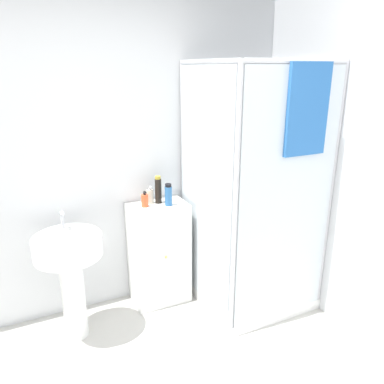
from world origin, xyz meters
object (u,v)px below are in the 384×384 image
at_px(shampoo_bottle_tall_black, 158,190).
at_px(lotion_bottle_white, 150,196).
at_px(shampoo_bottle_blue, 168,195).
at_px(sink, 70,265).
at_px(soap_dispenser, 145,200).

xyz_separation_m(shampoo_bottle_tall_black, lotion_bottle_white, (-0.06, 0.02, -0.05)).
distance_m(shampoo_bottle_blue, lotion_bottle_white, 0.16).
xyz_separation_m(sink, soap_dispenser, (0.64, 0.18, 0.34)).
xyz_separation_m(shampoo_bottle_tall_black, shampoo_bottle_blue, (0.05, -0.09, -0.02)).
relative_size(soap_dispenser, shampoo_bottle_tall_black, 0.58).
bearing_deg(sink, shampoo_bottle_blue, 8.37).
height_order(sink, lotion_bottle_white, lotion_bottle_white).
relative_size(sink, lotion_bottle_white, 6.52).
relative_size(shampoo_bottle_blue, lotion_bottle_white, 1.24).
bearing_deg(soap_dispenser, shampoo_bottle_tall_black, 14.87).
bearing_deg(shampoo_bottle_tall_black, shampoo_bottle_blue, -58.73).
bearing_deg(lotion_bottle_white, shampoo_bottle_blue, -44.15).
bearing_deg(lotion_bottle_white, sink, -161.68).
height_order(sink, shampoo_bottle_tall_black, shampoo_bottle_tall_black).
height_order(shampoo_bottle_tall_black, shampoo_bottle_blue, shampoo_bottle_tall_black).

